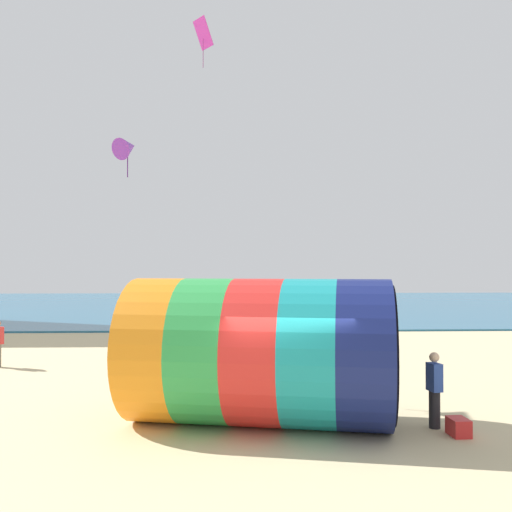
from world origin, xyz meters
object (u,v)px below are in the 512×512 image
Objects in this scene: kite_handler at (434,390)px; kite_magenta_diamond at (203,34)px; cooler_box at (459,427)px; giant_inflatable_tube at (261,352)px; kite_purple_delta at (128,147)px.

kite_magenta_diamond is at bearing 109.49° from kite_handler.
cooler_box is (6.24, -17.35, -15.18)m from kite_magenta_diamond.
giant_inflatable_tube is 4.40m from cooler_box.
giant_inflatable_tube is 12.05× the size of cooler_box.
kite_magenta_diamond reaches higher than cooler_box.
kite_purple_delta is (-1.58, -11.96, -8.33)m from kite_magenta_diamond.
giant_inflatable_tube is 3.83× the size of kite_handler.
kite_magenta_diamond is 23.88m from cooler_box.
kite_purple_delta is 11.71m from cooler_box.
giant_inflatable_tube is at bearing 166.69° from cooler_box.
kite_magenta_diamond is (-5.94, 16.78, 14.53)m from kite_handler.
kite_handler is 3.15× the size of cooler_box.
kite_handler is at bearing -5.94° from giant_inflatable_tube.
kite_purple_delta is at bearing 130.35° from giant_inflatable_tube.
cooler_box is at bearing -34.58° from kite_purple_delta.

